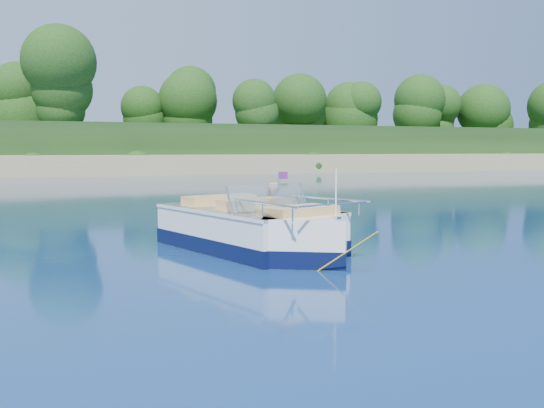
{
  "coord_description": "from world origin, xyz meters",
  "views": [
    {
      "loc": [
        -4.6,
        -10.38,
        1.95
      ],
      "look_at": [
        -0.41,
        0.98,
        0.85
      ],
      "focal_mm": 40.0,
      "sensor_mm": 36.0,
      "label": 1
    }
  ],
  "objects": [
    {
      "name": "ground",
      "position": [
        0.0,
        0.0,
        0.0
      ],
      "size": [
        160.0,
        160.0,
        0.0
      ],
      "primitive_type": "plane",
      "color": "#091E45",
      "rests_on": "ground"
    },
    {
      "name": "shoreline",
      "position": [
        0.0,
        63.77,
        0.98
      ],
      "size": [
        170.0,
        59.0,
        6.0
      ],
      "color": "tan",
      "rests_on": "ground"
    },
    {
      "name": "treeline",
      "position": [
        0.04,
        41.01,
        5.55
      ],
      "size": [
        150.0,
        7.12,
        8.19
      ],
      "color": "#321B10",
      "rests_on": "ground"
    },
    {
      "name": "motorboat",
      "position": [
        -0.9,
        0.41,
        0.36
      ],
      "size": [
        3.01,
        5.4,
        1.86
      ],
      "rotation": [
        0.0,
        0.0,
        0.3
      ],
      "color": "white",
      "rests_on": "ground"
    },
    {
      "name": "tow_tube",
      "position": [
        0.25,
        2.57,
        0.09
      ],
      "size": [
        1.38,
        1.38,
        0.35
      ],
      "rotation": [
        0.0,
        0.0,
        0.05
      ],
      "color": "#FFBA07",
      "rests_on": "ground"
    },
    {
      "name": "boy",
      "position": [
        0.26,
        2.6,
        0.0
      ],
      "size": [
        0.56,
        0.9,
        1.63
      ],
      "primitive_type": "imported",
      "rotation": [
        0.0,
        -0.17,
        1.34
      ],
      "color": "tan",
      "rests_on": "ground"
    }
  ]
}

